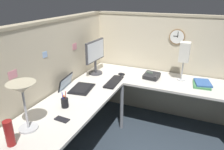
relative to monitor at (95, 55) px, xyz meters
The scene contains 19 objects.
ground_plane 1.24m from the monitor, 115.71° to the right, with size 6.80×6.80×0.00m, color #2D3842.
cubicle_wall_back 0.75m from the monitor, 160.95° to the left, with size 2.57×0.12×1.58m.
cubicle_wall_right 1.09m from the monitor, 58.06° to the right, with size 0.12×2.37×1.58m.
desk 0.91m from the monitor, 123.45° to the right, with size 2.35×2.15×0.73m.
monitor is the anchor object (origin of this frame).
laptop 0.63m from the monitor, behind, with size 0.39×0.43×0.22m.
keyboard 0.51m from the monitor, 118.30° to the right, with size 0.43×0.14×0.02m, color black.
computer_mouse 0.48m from the monitor, 76.03° to the right, with size 0.06×0.10×0.03m, color black.
desk_lamp_dome 1.46m from the monitor, behind, with size 0.24×0.24×0.44m.
pen_cup 1.05m from the monitor, behind, with size 0.08×0.08×0.18m.
cell_phone 1.28m from the monitor, 167.46° to the right, with size 0.07×0.14×0.01m, color black.
thermos_flask 1.68m from the monitor, behind, with size 0.07×0.07×0.22m, color maroon.
office_phone 0.87m from the monitor, 80.45° to the right, with size 0.21×0.23×0.11m.
book_stack 1.51m from the monitor, 83.38° to the right, with size 0.31×0.25×0.04m.
desk_lamp_paper 1.23m from the monitor, 78.30° to the right, with size 0.13×0.13×0.53m.
wall_clock 1.20m from the monitor, 64.22° to the right, with size 0.04×0.22×0.22m.
pinned_note_leftmost 0.88m from the monitor, 167.93° to the left, with size 0.07×0.00×0.07m, color #99B7E5.
pinned_note_middle 1.31m from the monitor, behind, with size 0.10×0.00×0.08m, color pink.
pinned_note_rightmost 0.34m from the monitor, 143.99° to the left, with size 0.10×0.00×0.09m, color pink.
Camera 1 is at (-2.29, -0.75, 1.86)m, focal length 33.76 mm.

